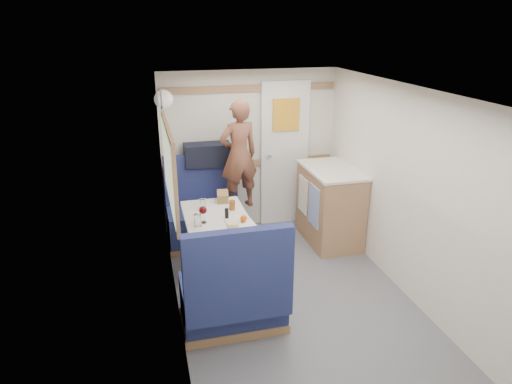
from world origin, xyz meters
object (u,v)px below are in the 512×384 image
object	(u,v)px
dinette_table	(216,229)
tumbler_mid	(203,204)
bench_near	(234,299)
person	(239,155)
pepper_grinder	(227,213)
wine_glass	(203,211)
bench_far	(205,219)
bread_loaf	(223,196)
tumbler_left	(198,220)
dome_light	(164,99)
tray	(242,225)
beer_glass	(232,205)
galley_counter	(330,205)
duffel_bag	(208,154)
cheese_block	(233,225)
orange_fruit	(244,218)

from	to	relation	value
dinette_table	tumbler_mid	distance (m)	0.30
bench_near	person	distance (m)	1.89
pepper_grinder	wine_glass	bearing A→B (deg)	-167.20
bench_far	bread_loaf	distance (m)	0.69
dinette_table	tumbler_left	size ratio (longest dim) A/B	7.80
dome_light	tray	xyz separation A→B (m)	(0.58, -1.16, -1.02)
wine_glass	tumbler_mid	distance (m)	0.36
beer_glass	bread_loaf	size ratio (longest dim) A/B	0.44
tray	tumbler_left	size ratio (longest dim) A/B	2.79
bench_far	bench_near	xyz separation A→B (m)	(0.00, -1.73, 0.00)
galley_counter	pepper_grinder	distance (m)	1.55
dome_light	tumbler_mid	bearing A→B (deg)	-66.21
bench_far	galley_counter	size ratio (longest dim) A/B	1.14
bench_far	bread_loaf	xyz separation A→B (m)	(0.14, -0.49, 0.47)
tray	tumbler_mid	world-z (taller)	tumbler_mid
duffel_bag	wine_glass	distance (m)	1.31
dinette_table	tumbler_mid	xyz separation A→B (m)	(-0.10, 0.20, 0.21)
tumbler_left	beer_glass	xyz separation A→B (m)	(0.39, 0.31, -0.01)
bench_far	wine_glass	world-z (taller)	bench_far
bench_near	bread_loaf	bearing A→B (deg)	83.62
cheese_block	tumbler_left	bearing A→B (deg)	155.38
duffel_bag	wine_glass	world-z (taller)	duffel_bag
orange_fruit	tumbler_mid	xyz separation A→B (m)	(-0.33, 0.46, 0.00)
tumbler_left	bread_loaf	xyz separation A→B (m)	(0.35, 0.59, -0.01)
person	cheese_block	xyz separation A→B (m)	(-0.31, -1.16, -0.33)
galley_counter	bread_loaf	world-z (taller)	galley_counter
pepper_grinder	duffel_bag	bearing A→B (deg)	89.81
bench_far	tumbler_left	world-z (taller)	bench_far
dome_light	wine_glass	size ratio (longest dim) A/B	1.19
tumbler_left	orange_fruit	bearing A→B (deg)	-6.65
dinette_table	orange_fruit	bearing A→B (deg)	-49.35
duffel_bag	orange_fruit	world-z (taller)	duffel_bag
person	tray	world-z (taller)	person
galley_counter	tray	distance (m)	1.56
person	tumbler_mid	bearing A→B (deg)	37.04
galley_counter	tumbler_mid	xyz separation A→B (m)	(-1.57, -0.35, 0.31)
tray	person	bearing A→B (deg)	78.92
beer_glass	pepper_grinder	distance (m)	0.21
cheese_block	pepper_grinder	world-z (taller)	pepper_grinder
pepper_grinder	cheese_block	bearing A→B (deg)	-87.82
tray	tumbler_left	bearing A→B (deg)	165.58
cheese_block	tumbler_left	xyz separation A→B (m)	(-0.31, 0.14, 0.02)
wine_glass	bench_near	bearing A→B (deg)	-78.51
tray	bench_near	bearing A→B (deg)	-109.43
dinette_table	bench_far	xyz separation A→B (m)	(-0.00, 0.86, -0.27)
dinette_table	tumbler_left	world-z (taller)	tumbler_left
bench_near	duffel_bag	bearing A→B (deg)	87.21
bench_near	pepper_grinder	size ratio (longest dim) A/B	10.43
orange_fruit	beer_glass	distance (m)	0.36
dinette_table	orange_fruit	distance (m)	0.40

